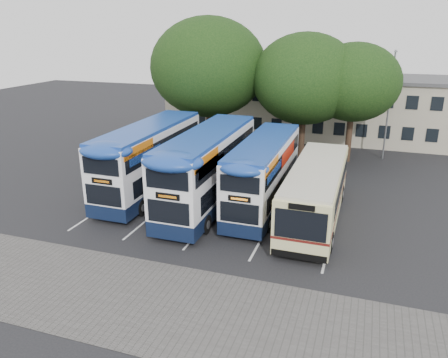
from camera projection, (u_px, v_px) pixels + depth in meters
ground at (257, 257)px, 21.58m from camera, size 120.00×120.00×0.00m
paving_strip at (178, 308)px, 17.71m from camera, size 40.00×6.00×0.01m
bay_lines at (218, 210)px, 27.18m from camera, size 14.12×11.00×0.01m
depot_building at (324, 105)px, 44.68m from camera, size 32.40×8.40×6.20m
lamp_post at (390, 100)px, 35.96m from camera, size 0.25×1.05×9.06m
tree_left at (208, 67)px, 37.42m from camera, size 9.95×9.95×11.73m
tree_mid at (305, 79)px, 35.55m from camera, size 8.69×8.69×10.46m
tree_right at (354, 82)px, 34.88m from camera, size 7.36×7.36×9.72m
bus_dd_left at (150, 156)px, 29.22m from camera, size 2.73×11.26×4.69m
bus_dd_mid at (208, 166)px, 27.01m from camera, size 2.79×11.51×4.80m
bus_dd_right at (264, 171)px, 26.91m from camera, size 2.52×10.41×4.34m
bus_single at (316, 189)px, 25.31m from camera, size 2.83×11.11×3.32m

